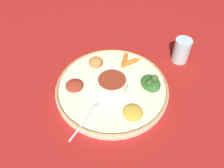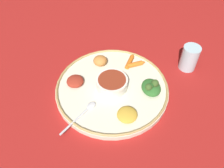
{
  "view_description": "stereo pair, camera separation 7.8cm",
  "coord_description": "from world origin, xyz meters",
  "px_view_note": "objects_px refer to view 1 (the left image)",
  "views": [
    {
      "loc": [
        -0.52,
        0.02,
        0.62
      ],
      "look_at": [
        0.0,
        0.0,
        0.03
      ],
      "focal_mm": 36.9,
      "sensor_mm": 36.0,
      "label": 1
    },
    {
      "loc": [
        -0.52,
        -0.06,
        0.62
      ],
      "look_at": [
        0.0,
        0.0,
        0.03
      ],
      "focal_mm": 36.9,
      "sensor_mm": 36.0,
      "label": 2
    }
  ],
  "objects_px": {
    "center_bowl": "(112,83)",
    "carrot_outer": "(125,59)",
    "spoon": "(89,115)",
    "drinking_glass": "(181,52)",
    "carrot_near_spoon": "(131,62)",
    "greens_pile": "(151,83)"
  },
  "relations": [
    {
      "from": "carrot_near_spoon",
      "to": "carrot_outer",
      "type": "bearing_deg",
      "value": 56.53
    },
    {
      "from": "spoon",
      "to": "drinking_glass",
      "type": "bearing_deg",
      "value": -52.0
    },
    {
      "from": "spoon",
      "to": "drinking_glass",
      "type": "height_order",
      "value": "drinking_glass"
    },
    {
      "from": "carrot_outer",
      "to": "drinking_glass",
      "type": "height_order",
      "value": "drinking_glass"
    },
    {
      "from": "center_bowl",
      "to": "greens_pile",
      "type": "height_order",
      "value": "greens_pile"
    },
    {
      "from": "spoon",
      "to": "drinking_glass",
      "type": "xyz_separation_m",
      "value": [
        0.27,
        -0.34,
        0.02
      ]
    },
    {
      "from": "greens_pile",
      "to": "drinking_glass",
      "type": "bearing_deg",
      "value": -41.45
    },
    {
      "from": "spoon",
      "to": "carrot_near_spoon",
      "type": "relative_size",
      "value": 1.83
    },
    {
      "from": "spoon",
      "to": "carrot_near_spoon",
      "type": "xyz_separation_m",
      "value": [
        0.23,
        -0.15,
        0.0
      ]
    },
    {
      "from": "carrot_near_spoon",
      "to": "drinking_glass",
      "type": "distance_m",
      "value": 0.2
    },
    {
      "from": "center_bowl",
      "to": "drinking_glass",
      "type": "xyz_separation_m",
      "value": [
        0.15,
        -0.27,
        0.0
      ]
    },
    {
      "from": "greens_pile",
      "to": "drinking_glass",
      "type": "xyz_separation_m",
      "value": [
        0.16,
        -0.14,
        0.0
      ]
    },
    {
      "from": "center_bowl",
      "to": "greens_pile",
      "type": "relative_size",
      "value": 1.16
    },
    {
      "from": "carrot_outer",
      "to": "drinking_glass",
      "type": "relative_size",
      "value": 0.86
    },
    {
      "from": "carrot_outer",
      "to": "carrot_near_spoon",
      "type": "bearing_deg",
      "value": -123.47
    },
    {
      "from": "center_bowl",
      "to": "carrot_outer",
      "type": "xyz_separation_m",
      "value": [
        0.13,
        -0.05,
        -0.01
      ]
    },
    {
      "from": "carrot_outer",
      "to": "drinking_glass",
      "type": "xyz_separation_m",
      "value": [
        0.02,
        -0.22,
        0.02
      ]
    },
    {
      "from": "spoon",
      "to": "carrot_near_spoon",
      "type": "bearing_deg",
      "value": -32.72
    },
    {
      "from": "carrot_near_spoon",
      "to": "drinking_glass",
      "type": "xyz_separation_m",
      "value": [
        0.04,
        -0.19,
        0.01
      ]
    },
    {
      "from": "spoon",
      "to": "drinking_glass",
      "type": "relative_size",
      "value": 1.43
    },
    {
      "from": "center_bowl",
      "to": "carrot_near_spoon",
      "type": "relative_size",
      "value": 1.43
    },
    {
      "from": "center_bowl",
      "to": "carrot_outer",
      "type": "relative_size",
      "value": 1.3
    }
  ]
}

